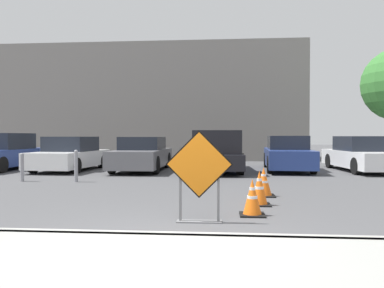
# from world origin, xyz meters

# --- Properties ---
(ground_plane) EXTENTS (96.00, 96.00, 0.00)m
(ground_plane) POSITION_xyz_m (0.00, 10.00, 0.00)
(ground_plane) COLOR #4C4C4F
(sidewalk_strip) EXTENTS (28.60, 2.16, 0.14)m
(sidewalk_strip) POSITION_xyz_m (0.00, -1.08, 0.07)
(sidewalk_strip) COLOR #999993
(sidewalk_strip) RESTS_ON ground_plane
(curb_lip) EXTENTS (28.60, 0.20, 0.14)m
(curb_lip) POSITION_xyz_m (0.00, 0.00, 0.07)
(curb_lip) COLOR #999993
(curb_lip) RESTS_ON ground_plane
(road_closed_sign) EXTENTS (1.10, 0.20, 1.50)m
(road_closed_sign) POSITION_xyz_m (0.45, 1.21, 0.82)
(road_closed_sign) COLOR black
(road_closed_sign) RESTS_ON ground_plane
(traffic_cone_nearest) EXTENTS (0.44, 0.44, 0.65)m
(traffic_cone_nearest) POSITION_xyz_m (1.35, 1.85, 0.32)
(traffic_cone_nearest) COLOR black
(traffic_cone_nearest) RESTS_ON ground_plane
(traffic_cone_second) EXTENTS (0.45, 0.45, 0.71)m
(traffic_cone_second) POSITION_xyz_m (1.57, 2.86, 0.34)
(traffic_cone_second) COLOR black
(traffic_cone_second) RESTS_ON ground_plane
(traffic_cone_third) EXTENTS (0.52, 0.52, 0.67)m
(traffic_cone_third) POSITION_xyz_m (1.78, 4.03, 0.33)
(traffic_cone_third) COLOR black
(traffic_cone_third) RESTS_ON ground_plane
(parked_car_nearest) EXTENTS (2.08, 4.58, 1.53)m
(parked_car_nearest) POSITION_xyz_m (-8.41, 10.26, 0.70)
(parked_car_nearest) COLOR navy
(parked_car_nearest) RESTS_ON ground_plane
(parked_car_second) EXTENTS (2.11, 4.29, 1.39)m
(parked_car_second) POSITION_xyz_m (-5.43, 10.12, 0.63)
(parked_car_second) COLOR white
(parked_car_second) RESTS_ON ground_plane
(parked_car_third) EXTENTS (1.86, 4.65, 1.38)m
(parked_car_third) POSITION_xyz_m (-2.46, 10.29, 0.65)
(parked_car_third) COLOR slate
(parked_car_third) RESTS_ON ground_plane
(pickup_truck) EXTENTS (2.18, 5.45, 1.62)m
(pickup_truck) POSITION_xyz_m (0.53, 10.05, 0.73)
(pickup_truck) COLOR black
(pickup_truck) RESTS_ON ground_plane
(parked_car_fourth) EXTENTS (2.03, 4.68, 1.42)m
(parked_car_fourth) POSITION_xyz_m (3.49, 10.82, 0.66)
(parked_car_fourth) COLOR navy
(parked_car_fourth) RESTS_ON ground_plane
(parked_car_fifth) EXTENTS (2.08, 4.73, 1.41)m
(parked_car_fifth) POSITION_xyz_m (6.46, 10.75, 0.65)
(parked_car_fifth) COLOR white
(parked_car_fifth) RESTS_ON ground_plane
(bollard_nearest) EXTENTS (0.12, 0.12, 0.99)m
(bollard_nearest) POSITION_xyz_m (-3.66, 6.31, 0.52)
(bollard_nearest) COLOR gray
(bollard_nearest) RESTS_ON ground_plane
(bollard_second) EXTENTS (0.12, 0.12, 0.89)m
(bollard_second) POSITION_xyz_m (-5.39, 6.31, 0.47)
(bollard_second) COLOR gray
(bollard_second) RESTS_ON ground_plane
(building_facade_backdrop) EXTENTS (18.12, 5.00, 6.83)m
(building_facade_backdrop) POSITION_xyz_m (-3.46, 18.74, 3.41)
(building_facade_backdrop) COLOR gray
(building_facade_backdrop) RESTS_ON ground_plane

